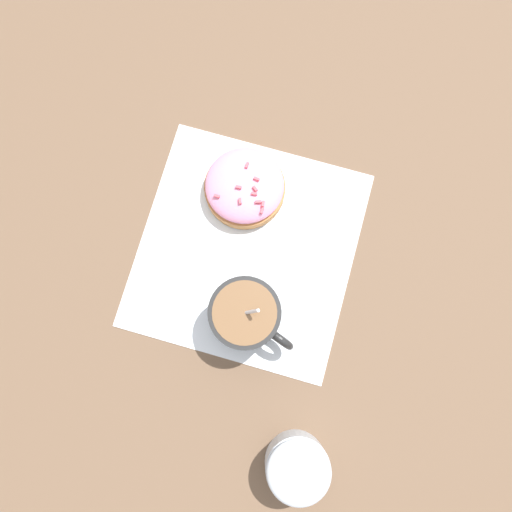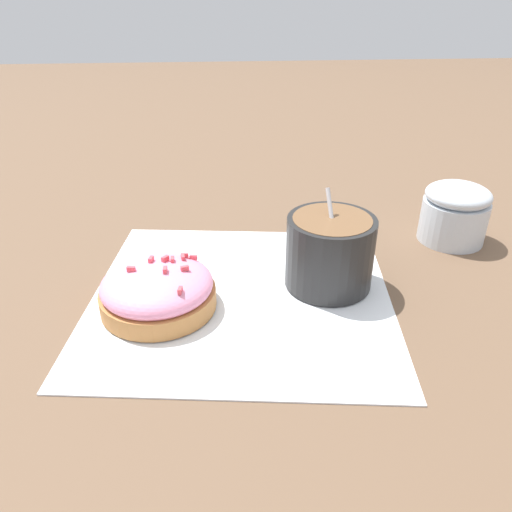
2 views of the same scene
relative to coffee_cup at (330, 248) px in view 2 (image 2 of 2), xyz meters
name	(u,v)px [view 2 (image 2 of 2)]	position (x,y,z in m)	size (l,w,h in m)	color
ground_plane	(241,296)	(-0.09, -0.01, -0.04)	(3.00, 3.00, 0.00)	brown
paper_napkin	(241,295)	(-0.09, -0.01, -0.04)	(0.31, 0.30, 0.00)	white
coffee_cup	(330,248)	(0.00, 0.00, 0.00)	(0.08, 0.10, 0.09)	black
frosted_pastry	(158,290)	(-0.16, -0.03, -0.02)	(0.10, 0.10, 0.04)	#B2753D
sugar_bowl	(455,212)	(0.16, 0.08, -0.01)	(0.07, 0.07, 0.07)	silver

